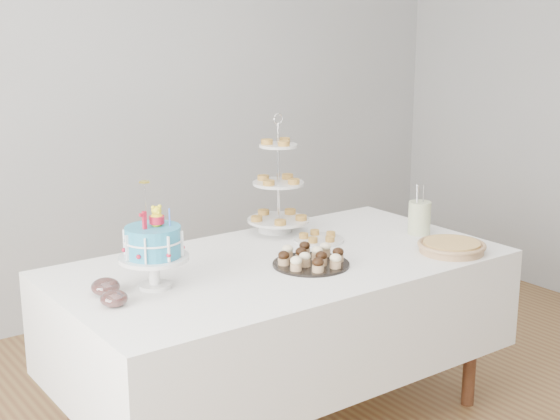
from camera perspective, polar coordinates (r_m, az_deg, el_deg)
walls at (r=2.97m, az=3.57°, el=5.53°), size 5.04×4.04×2.70m
table at (r=3.41m, az=0.13°, el=-7.37°), size 1.92×1.02×0.77m
birthday_cake at (r=3.02m, az=-9.20°, el=-3.60°), size 0.27×0.27×0.42m
cupcake_tray at (r=3.27m, az=2.29°, el=-3.47°), size 0.32×0.32×0.07m
pie at (r=3.53m, az=12.44°, el=-2.62°), size 0.30×0.30×0.05m
tiered_stand at (r=3.70m, az=-0.12°, el=1.92°), size 0.30×0.30×0.58m
plate_stack at (r=3.78m, az=-0.38°, el=-1.09°), size 0.16×0.16×0.06m
pastry_plate at (r=3.62m, az=2.83°, el=-2.05°), size 0.24×0.24×0.04m
jam_bowl_a at (r=2.88m, az=-12.05°, el=-6.36°), size 0.10×0.10×0.06m
jam_bowl_b at (r=3.01m, az=-12.65°, el=-5.51°), size 0.11×0.11×0.06m
utensil_pitcher at (r=3.78m, az=10.17°, el=-0.46°), size 0.11×0.11×0.24m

